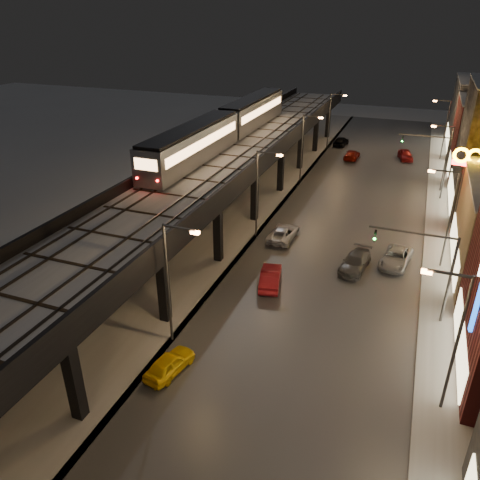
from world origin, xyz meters
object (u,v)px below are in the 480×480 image
(car_near_white, at_px, (270,278))
(car_taxi, at_px, (170,364))
(subway_train, at_px, (227,125))
(car_onc_white, at_px, (355,263))
(car_mid_dark, at_px, (352,155))
(car_far_white, at_px, (341,142))
(car_onc_dark, at_px, (396,258))
(car_mid_silver, at_px, (283,234))
(car_onc_red, at_px, (405,155))

(car_near_white, bearing_deg, car_taxi, 64.68)
(subway_train, xyz_separation_m, car_onc_white, (18.32, -14.60, -7.74))
(subway_train, height_order, car_mid_dark, subway_train)
(car_near_white, distance_m, car_mid_dark, 39.92)
(car_mid_dark, distance_m, car_far_white, 8.00)
(car_taxi, xyz_separation_m, car_mid_dark, (3.37, 52.33, 0.02))
(subway_train, distance_m, car_onc_dark, 26.12)
(car_onc_dark, bearing_deg, car_mid_dark, 114.27)
(subway_train, bearing_deg, car_onc_dark, -29.84)
(car_taxi, bearing_deg, car_near_white, -92.24)
(car_onc_dark, relative_size, car_onc_white, 1.01)
(car_onc_white, bearing_deg, car_onc_dark, 41.36)
(subway_train, height_order, car_onc_dark, subway_train)
(car_far_white, bearing_deg, car_onc_dark, 112.74)
(car_mid_silver, relative_size, car_mid_dark, 1.05)
(car_near_white, distance_m, car_onc_white, 8.16)
(car_onc_dark, bearing_deg, car_taxi, -113.19)
(car_onc_white, relative_size, car_onc_red, 1.09)
(car_far_white, distance_m, car_onc_dark, 41.67)
(car_taxi, xyz_separation_m, car_onc_white, (9.06, 17.65, 0.05))
(car_mid_silver, height_order, car_mid_dark, car_mid_silver)
(car_mid_silver, bearing_deg, car_taxi, 88.06)
(car_onc_dark, height_order, car_onc_white, car_onc_white)
(car_near_white, distance_m, car_mid_silver, 8.93)
(car_taxi, height_order, car_onc_red, car_onc_red)
(car_near_white, xyz_separation_m, car_onc_dark, (9.58, 7.42, -0.07))
(car_mid_silver, relative_size, car_onc_white, 1.01)
(car_near_white, height_order, car_mid_silver, car_near_white)
(car_near_white, height_order, car_far_white, car_far_white)
(subway_train, relative_size, car_mid_dark, 7.86)
(subway_train, bearing_deg, car_onc_white, -38.55)
(car_onc_dark, xyz_separation_m, car_onc_red, (-1.21, 35.12, 0.07))
(car_taxi, distance_m, car_mid_dark, 52.44)
(car_taxi, relative_size, car_near_white, 0.85)
(car_onc_dark, bearing_deg, car_near_white, -133.45)
(subway_train, height_order, car_onc_red, subway_train)
(car_far_white, bearing_deg, car_near_white, 98.93)
(car_mid_dark, xyz_separation_m, car_onc_white, (5.69, -34.68, 0.03))
(car_mid_silver, distance_m, car_far_white, 38.54)
(car_onc_white, bearing_deg, car_near_white, -132.19)
(car_taxi, relative_size, car_mid_dark, 0.82)
(car_taxi, xyz_separation_m, car_onc_red, (11.17, 54.96, 0.10))
(car_taxi, xyz_separation_m, car_onc_dark, (12.38, 19.84, 0.03))
(car_mid_silver, height_order, car_far_white, car_far_white)
(car_onc_red, bearing_deg, car_mid_silver, -120.05)
(car_mid_silver, xyz_separation_m, car_onc_dark, (11.03, -1.38, 0.00))
(car_mid_silver, bearing_deg, car_onc_dark, 174.55)
(car_far_white, height_order, car_onc_dark, car_far_white)
(car_taxi, bearing_deg, car_mid_dark, -83.22)
(car_taxi, distance_m, car_onc_dark, 23.38)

